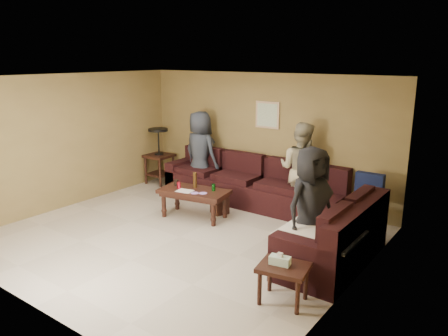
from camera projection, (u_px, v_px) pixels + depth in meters
name	position (u px, v px, depth m)	size (l,w,h in m)	color
room	(177.00, 134.00, 6.56)	(5.60, 5.50, 2.50)	#BBAF9E
sectional_sofa	(273.00, 202.00, 7.61)	(4.65, 2.90, 0.97)	black
coffee_table	(194.00, 194.00, 7.73)	(1.31, 0.82, 0.79)	black
end_table_left	(159.00, 155.00, 9.78)	(0.56, 0.56, 1.25)	black
side_table_right	(283.00, 270.00, 5.04)	(0.64, 0.56, 0.61)	black
waste_bin	(220.00, 205.00, 7.99)	(0.27, 0.27, 0.32)	black
wall_art	(267.00, 115.00, 8.43)	(0.52, 0.04, 0.52)	tan
person_left	(200.00, 152.00, 9.07)	(0.84, 0.55, 1.72)	#2C323E
person_middle	(301.00, 169.00, 7.79)	(0.82, 0.64, 1.69)	tan
person_right	(310.00, 206.00, 5.94)	(0.81, 0.53, 1.65)	black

